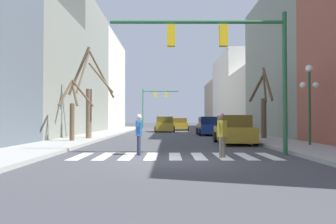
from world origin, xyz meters
TOP-DOWN VIEW (x-y plane):
  - ground_plane at (0.00, 0.00)m, footprint 240.00×240.00m
  - building_row_left at (-10.60, 20.05)m, footprint 6.00×50.52m
  - building_row_right at (10.60, 25.52)m, footprint 6.00×65.39m
  - crosswalk_stripes at (-0.00, 1.36)m, footprint 7.65×2.60m
  - traffic_signal_near at (2.26, 1.79)m, footprint 7.04×0.28m
  - traffic_signal_far at (-2.74, 42.22)m, footprint 5.91×0.28m
  - street_lamp_right_corner at (6.77, 5.08)m, footprint 0.95×0.36m
  - car_driving_away_lane at (3.42, 17.97)m, footprint 2.15×4.23m
  - car_driving_toward_lane at (-0.62, 25.59)m, footprint 2.19×4.34m
  - car_parked_right_near at (1.23, 31.26)m, footprint 2.20×4.26m
  - car_at_intersection at (3.52, 7.62)m, footprint 1.96×4.32m
  - pedestrian_waiting_at_curb at (-1.42, 1.80)m, footprint 0.29×0.69m
  - pedestrian_crossing_street at (1.74, 0.95)m, footprint 0.46×0.62m
  - street_tree_right_near at (6.13, 10.77)m, footprint 0.88×3.45m
  - street_tree_right_far at (-5.56, 10.72)m, footprint 3.22×2.41m
  - street_tree_left_mid at (-5.89, 8.12)m, footprint 1.89×1.18m

SIDE VIEW (x-z plane):
  - ground_plane at x=0.00m, z-range 0.00..0.00m
  - crosswalk_stripes at x=0.00m, z-range 0.00..0.01m
  - car_parked_right_near at x=1.23m, z-range -0.05..1.52m
  - car_at_intersection at x=3.52m, z-range -0.05..1.59m
  - car_driving_away_lane at x=3.42m, z-range -0.05..1.59m
  - car_driving_toward_lane at x=-0.62m, z-range -0.06..1.65m
  - pedestrian_waiting_at_curb at x=-1.42m, z-range 0.15..1.76m
  - pedestrian_crossing_street at x=1.74m, z-range 0.15..1.77m
  - street_tree_left_mid at x=-5.89m, z-range 0.03..3.65m
  - street_tree_right_near at x=6.13m, z-range -0.12..4.64m
  - street_tree_right_far at x=-5.56m, z-range -0.23..5.93m
  - street_lamp_right_corner at x=6.77m, z-range 0.99..4.96m
  - traffic_signal_near at x=2.26m, z-range 1.31..7.00m
  - traffic_signal_far at x=-2.74m, z-range 1.39..7.77m
  - building_row_right at x=10.60m, z-range -0.75..10.97m
  - building_row_left at x=-10.60m, z-range -0.49..12.86m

